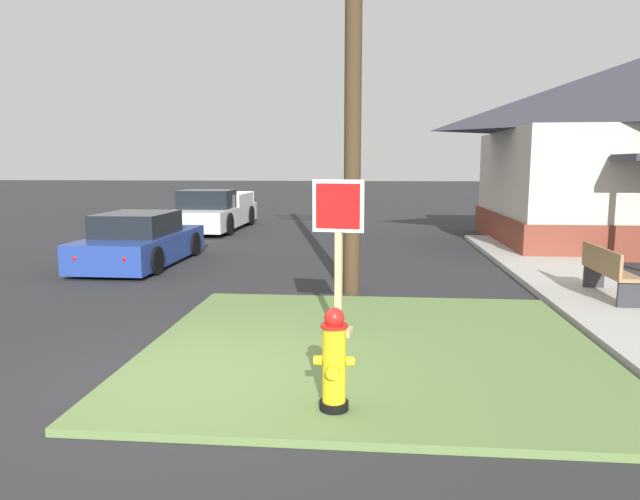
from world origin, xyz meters
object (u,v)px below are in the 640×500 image
fire_hydrant (334,362)px  stop_sign (338,262)px  manhole_cover (233,320)px  street_bench (607,269)px  parked_sedan_blue (141,242)px  utility_pole (353,33)px  pickup_truck_white (213,213)px

fire_hydrant → stop_sign: size_ratio=0.47×
fire_hydrant → manhole_cover: (-1.77, 3.27, -0.54)m
street_bench → parked_sedan_blue: bearing=161.9°
manhole_cover → utility_pole: 5.31m
parked_sedan_blue → utility_pole: 7.10m
manhole_cover → stop_sign: bearing=-26.8°
street_bench → utility_pole: 5.94m
parked_sedan_blue → pickup_truck_white: (-0.30, 7.38, 0.08)m
stop_sign → street_bench: stop_sign is taller
manhole_cover → parked_sedan_blue: (-3.38, 4.75, 0.53)m
fire_hydrant → utility_pole: size_ratio=0.11×
fire_hydrant → stop_sign: 2.49m
stop_sign → pickup_truck_white: stop_sign is taller
stop_sign → street_bench: (4.44, 2.50, -0.48)m
fire_hydrant → manhole_cover: fire_hydrant is taller
pickup_truck_white → utility_pole: (5.42, -10.14, 3.99)m
stop_sign → pickup_truck_white: bearing=112.4°
utility_pole → stop_sign: bearing=-91.6°
stop_sign → utility_pole: (0.08, 2.83, 3.54)m
fire_hydrant → parked_sedan_blue: 9.53m
parked_sedan_blue → utility_pole: (5.12, -2.76, 4.07)m
utility_pole → street_bench: bearing=-4.3°
utility_pole → pickup_truck_white: bearing=118.1°
stop_sign → utility_pole: bearing=88.4°
manhole_cover → pickup_truck_white: (-3.68, 12.13, 0.61)m
fire_hydrant → street_bench: fire_hydrant is taller
stop_sign → street_bench: bearing=29.4°
fire_hydrant → stop_sign: bearing=92.5°
fire_hydrant → street_bench: bearing=48.7°
manhole_cover → pickup_truck_white: size_ratio=0.13×
parked_sedan_blue → pickup_truck_white: size_ratio=0.77×
fire_hydrant → street_bench: size_ratio=0.58×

